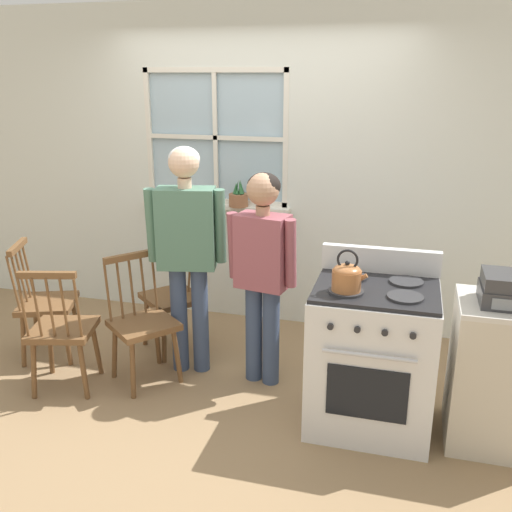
{
  "coord_description": "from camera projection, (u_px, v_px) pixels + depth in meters",
  "views": [
    {
      "loc": [
        1.23,
        -3.27,
        2.14
      ],
      "look_at": [
        0.3,
        0.14,
        1.0
      ],
      "focal_mm": 40.0,
      "sensor_mm": 36.0,
      "label": 1
    }
  ],
  "objects": [
    {
      "name": "wall_back",
      "position": [
        264.0,
        172.0,
        4.84
      ],
      "size": [
        6.4,
        0.16,
        2.7
      ],
      "color": "silver",
      "rests_on": "ground_plane"
    },
    {
      "name": "chair_by_window",
      "position": [
        174.0,
        297.0,
        4.53
      ],
      "size": [
        0.58,
        0.58,
        0.92
      ],
      "rotation": [
        0.0,
        0.0,
        -0.71
      ],
      "color": "brown",
      "rests_on": "ground_plane"
    },
    {
      "name": "chair_center_cluster",
      "position": [
        45.0,
        304.0,
        4.4
      ],
      "size": [
        0.52,
        0.53,
        0.92
      ],
      "rotation": [
        0.0,
        0.0,
        1.93
      ],
      "color": "brown",
      "rests_on": "ground_plane"
    },
    {
      "name": "stove",
      "position": [
        372.0,
        356.0,
        3.52
      ],
      "size": [
        0.74,
        0.68,
        1.08
      ],
      "color": "silver",
      "rests_on": "ground_plane"
    },
    {
      "name": "side_counter",
      "position": [
        499.0,
        374.0,
        3.35
      ],
      "size": [
        0.55,
        0.5,
        0.9
      ],
      "color": "beige",
      "rests_on": "ground_plane"
    },
    {
      "name": "person_elderly_left",
      "position": [
        187.0,
        239.0,
        4.01
      ],
      "size": [
        0.57,
        0.29,
        1.67
      ],
      "rotation": [
        0.0,
        0.0,
        0.21
      ],
      "color": "#384766",
      "rests_on": "ground_plane"
    },
    {
      "name": "ground_plane",
      "position": [
        209.0,
        395.0,
        3.97
      ],
      "size": [
        16.0,
        16.0,
        0.0
      ],
      "primitive_type": "plane",
      "color": "#937551"
    },
    {
      "name": "kettle",
      "position": [
        347.0,
        276.0,
        3.27
      ],
      "size": [
        0.21,
        0.17,
        0.25
      ],
      "color": "#A86638",
      "rests_on": "stove"
    },
    {
      "name": "potted_plant",
      "position": [
        239.0,
        198.0,
        4.87
      ],
      "size": [
        0.16,
        0.16,
        0.24
      ],
      "color": "#935B3D",
      "rests_on": "wall_back"
    },
    {
      "name": "person_teen_center",
      "position": [
        263.0,
        258.0,
        3.88
      ],
      "size": [
        0.51,
        0.27,
        1.52
      ],
      "rotation": [
        0.0,
        0.0,
        -0.18
      ],
      "color": "#384766",
      "rests_on": "ground_plane"
    },
    {
      "name": "chair_near_stove",
      "position": [
        62.0,
        331.0,
        3.94
      ],
      "size": [
        0.51,
        0.49,
        0.92
      ],
      "rotation": [
        0.0,
        0.0,
        -2.89
      ],
      "color": "brown",
      "rests_on": "ground_plane"
    },
    {
      "name": "chair_near_wall",
      "position": [
        142.0,
        324.0,
        4.05
      ],
      "size": [
        0.58,
        0.58,
        0.92
      ],
      "rotation": [
        0.0,
        0.0,
        0.89
      ],
      "color": "brown",
      "rests_on": "ground_plane"
    },
    {
      "name": "stereo",
      "position": [
        512.0,
        290.0,
        3.16
      ],
      "size": [
        0.34,
        0.29,
        0.18
      ],
      "color": "#38383A",
      "rests_on": "side_counter"
    }
  ]
}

